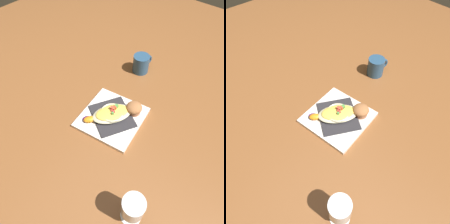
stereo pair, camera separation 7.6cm
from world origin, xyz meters
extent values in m
plane|color=brown|center=(0.00, 0.00, 0.00)|extent=(2.60, 2.60, 0.00)
cube|color=white|center=(0.00, 0.00, 0.01)|extent=(0.29, 0.29, 0.02)
cube|color=#2B292D|center=(0.00, 0.00, 0.02)|extent=(0.23, 0.23, 0.01)
ellipsoid|color=beige|center=(0.00, 0.00, 0.03)|extent=(0.17, 0.20, 0.02)
torus|color=beige|center=(0.00, 0.00, 0.04)|extent=(0.14, 0.14, 0.01)
ellipsoid|color=#E8CA4F|center=(0.00, 0.00, 0.04)|extent=(0.14, 0.16, 0.01)
cube|color=#559542|center=(0.00, 0.03, 0.06)|extent=(0.01, 0.01, 0.01)
cube|color=#CB482D|center=(0.00, 0.02, 0.06)|extent=(0.02, 0.02, 0.01)
cube|color=red|center=(0.00, 0.00, 0.05)|extent=(0.01, 0.01, 0.01)
cube|color=#519846|center=(0.01, -0.01, 0.05)|extent=(0.01, 0.01, 0.01)
cube|color=#D23A3C|center=(0.01, 0.00, 0.05)|extent=(0.01, 0.01, 0.01)
cube|color=#A95B2E|center=(0.00, 0.01, 0.06)|extent=(0.01, 0.01, 0.01)
cube|color=#D04832|center=(-0.01, 0.01, 0.06)|extent=(0.02, 0.02, 0.01)
cylinder|color=#9E6040|center=(0.06, 0.08, 0.03)|extent=(0.06, 0.06, 0.02)
ellipsoid|color=#A3673D|center=(0.06, 0.08, 0.05)|extent=(0.07, 0.07, 0.04)
ellipsoid|color=#4C0F23|center=(0.06, 0.08, 0.05)|extent=(0.03, 0.03, 0.01)
ellipsoid|color=#521958|center=(-0.07, -0.08, 0.02)|extent=(0.06, 0.06, 0.01)
ellipsoid|color=orange|center=(-0.06, -0.08, 0.03)|extent=(0.06, 0.06, 0.02)
cylinder|color=#2A4D6F|center=(-0.09, 0.34, 0.05)|extent=(0.08, 0.08, 0.09)
torus|color=#2A4D6F|center=(-0.08, 0.39, 0.05)|extent=(0.02, 0.05, 0.05)
cylinder|color=#4C2D14|center=(-0.09, 0.34, 0.02)|extent=(0.07, 0.07, 0.04)
cylinder|color=white|center=(0.30, -0.26, 0.00)|extent=(0.07, 0.07, 0.00)
cylinder|color=white|center=(0.30, -0.26, 0.03)|extent=(0.01, 0.01, 0.06)
cylinder|color=white|center=(0.30, -0.26, 0.10)|extent=(0.07, 0.07, 0.08)
cylinder|color=silver|center=(0.30, -0.26, 0.08)|extent=(0.06, 0.06, 0.04)
camera|label=1|loc=(0.35, -0.42, 0.74)|focal=33.67mm
camera|label=2|loc=(0.41, -0.37, 0.74)|focal=33.67mm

